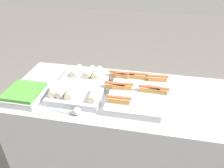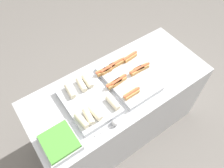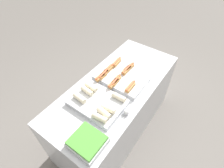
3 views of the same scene
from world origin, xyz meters
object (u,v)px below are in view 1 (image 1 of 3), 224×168
at_px(tray_wraps, 80,86).
at_px(serving_spoon_near, 76,111).
at_px(tray_hotdogs, 135,91).
at_px(tray_side_front, 25,94).

relative_size(tray_wraps, serving_spoon_near, 2.33).
bearing_deg(tray_wraps, serving_spoon_near, -78.07).
xyz_separation_m(tray_hotdogs, tray_side_front, (-0.78, -0.20, 0.00)).
height_order(tray_hotdogs, serving_spoon_near, tray_hotdogs).
xyz_separation_m(tray_hotdogs, tray_wraps, (-0.42, -0.02, 0.00)).
height_order(tray_side_front, serving_spoon_near, tray_side_front).
bearing_deg(serving_spoon_near, tray_wraps, 101.93).
xyz_separation_m(tray_hotdogs, serving_spoon_near, (-0.36, -0.30, -0.01)).
height_order(tray_wraps, serving_spoon_near, tray_wraps).
relative_size(tray_side_front, serving_spoon_near, 1.25).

